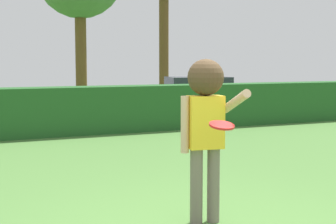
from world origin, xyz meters
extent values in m
cylinder|color=slate|center=(0.32, 0.36, 0.42)|extent=(0.14, 0.14, 0.84)
cylinder|color=slate|center=(0.12, 0.39, 0.42)|extent=(0.14, 0.14, 0.84)
cube|color=yellow|center=(0.22, 0.38, 1.13)|extent=(0.41, 0.28, 0.58)
cylinder|color=#D6AA86|center=(0.41, 0.06, 1.37)|extent=(0.19, 0.62, 0.30)
cylinder|color=#D6AA86|center=(-0.01, 0.41, 1.11)|extent=(0.09, 0.09, 0.62)
sphere|color=#D6AA86|center=(0.22, 0.38, 1.59)|extent=(0.22, 0.22, 0.22)
sphere|color=#493521|center=(0.22, 0.38, 1.62)|extent=(0.40, 0.40, 0.40)
cylinder|color=red|center=(0.08, -0.22, 1.17)|extent=(0.25, 0.25, 0.07)
cube|color=#235623|center=(0.00, 7.82, 0.59)|extent=(27.84, 0.90, 1.17)
cube|color=#B7B7BC|center=(6.13, 11.87, 0.57)|extent=(4.45, 2.48, 0.55)
cube|color=#2D333D|center=(6.13, 11.87, 1.05)|extent=(2.46, 1.96, 0.40)
cylinder|color=black|center=(7.74, 12.41, 0.30)|extent=(0.61, 0.21, 0.60)
cylinder|color=black|center=(7.41, 10.75, 0.30)|extent=(0.61, 0.21, 0.60)
cylinder|color=black|center=(4.86, 12.99, 0.30)|extent=(0.61, 0.21, 0.60)
cylinder|color=black|center=(4.53, 11.32, 0.30)|extent=(0.61, 0.21, 0.60)
cylinder|color=brown|center=(2.48, 14.55, 2.05)|extent=(0.43, 0.43, 4.10)
cylinder|color=brown|center=(6.91, 16.74, 2.30)|extent=(0.43, 0.43, 4.59)
camera|label=1|loc=(-2.39, -4.43, 1.78)|focal=53.69mm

